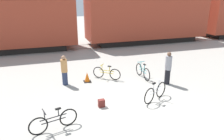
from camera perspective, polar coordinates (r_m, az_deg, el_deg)
ground_plane at (r=9.80m, az=4.71°, el=-9.11°), size 80.00×80.00×0.00m
freight_train at (r=19.98m, az=-8.22°, el=14.32°), size 50.96×3.04×5.64m
rail_near at (r=19.76m, az=-7.45°, el=5.59°), size 62.96×0.07×0.01m
rail_far at (r=21.14m, az=-8.17°, el=6.46°), size 62.96×0.07×0.01m
bicycle_yellow at (r=12.50m, az=-1.42°, el=-0.79°), size 1.36×1.08×0.83m
bicycle_black at (r=8.25m, az=-14.96°, el=-12.76°), size 1.74×0.55×0.85m
bicycle_silver at (r=10.20m, az=11.26°, el=-5.74°), size 1.52×0.86×0.94m
bicycle_teal at (r=12.76m, az=8.03°, el=-0.38°), size 0.46×1.70×0.91m
person_in_tan at (r=11.83m, az=-12.34°, el=-0.07°), size 0.34×0.34×1.62m
person_in_grey at (r=12.00m, az=14.43°, el=0.47°), size 0.34×0.34×1.78m
backpack at (r=9.56m, az=-2.77°, el=-8.66°), size 0.28×0.20×0.34m
traffic_cone at (r=12.20m, az=-6.51°, el=-1.92°), size 0.40×0.40×0.55m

